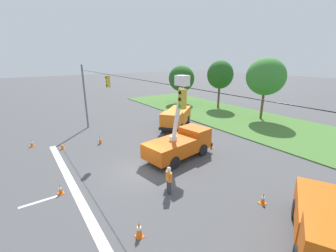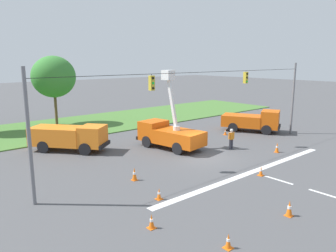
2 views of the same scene
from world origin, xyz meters
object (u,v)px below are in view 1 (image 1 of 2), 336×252
utility_truck_support_far (176,117)px  traffic_cone_mid_right (211,144)px  traffic_cone_foreground_left (100,140)px  traffic_cone_foreground_right (32,143)px  road_worker (169,179)px  tree_west (220,75)px  traffic_cone_lane_edge_a (62,146)px  traffic_cone_far_right (139,229)px  traffic_cone_mid_left (263,199)px  tree_far_west (182,79)px  utility_truck_support_near (330,229)px  tree_centre (266,77)px  utility_truck_bucket_lift (180,142)px  traffic_cone_far_left (60,189)px

utility_truck_support_far → traffic_cone_mid_right: utility_truck_support_far is taller
traffic_cone_foreground_left → traffic_cone_foreground_right: bearing=-117.7°
road_worker → traffic_cone_foreground_left: size_ratio=2.14×
tree_west → traffic_cone_lane_edge_a: bearing=-80.1°
traffic_cone_far_right → traffic_cone_mid_left: bearing=75.7°
tree_far_west → utility_truck_support_far: 14.99m
traffic_cone_far_right → utility_truck_support_near: bearing=49.4°
tree_centre → utility_truck_bucket_lift: (3.37, -16.22, -4.27)m
utility_truck_bucket_lift → tree_west: bearing=124.7°
traffic_cone_foreground_left → traffic_cone_mid_right: 10.52m
tree_far_west → traffic_cone_lane_edge_a: tree_far_west is taller
traffic_cone_mid_left → traffic_cone_lane_edge_a: 16.89m
tree_far_west → utility_truck_support_near: size_ratio=1.04×
traffic_cone_foreground_left → traffic_cone_lane_edge_a: (-0.64, -3.26, -0.10)m
tree_west → traffic_cone_mid_right: bearing=-48.6°
traffic_cone_foreground_left → tree_centre: bearing=80.7°
tree_centre → utility_truck_support_near: (14.43, -16.97, -4.41)m
utility_truck_support_far → traffic_cone_foreground_right: utility_truck_support_far is taller
utility_truck_support_near → traffic_cone_lane_edge_a: utility_truck_support_near is taller
utility_truck_support_near → traffic_cone_foreground_right: 22.65m
traffic_cone_foreground_left → traffic_cone_foreground_right: 6.19m
tree_far_west → traffic_cone_foreground_right: bearing=-70.5°
tree_centre → road_worker: size_ratio=4.49×
tree_far_west → utility_truck_support_far: tree_far_west is taller
utility_truck_support_far → road_worker: (10.69, -8.48, -0.24)m
traffic_cone_lane_edge_a → traffic_cone_far_left: size_ratio=1.00×
road_worker → traffic_cone_lane_edge_a: (-11.15, -3.98, -0.69)m
tree_far_west → traffic_cone_lane_edge_a: (10.75, -21.90, -4.06)m
traffic_cone_lane_edge_a → traffic_cone_far_left: (7.46, -1.46, 0.00)m
traffic_cone_mid_right → traffic_cone_foreground_left: bearing=-130.1°
utility_truck_bucket_lift → traffic_cone_foreground_left: size_ratio=8.03×
tree_west → traffic_cone_foreground_left: size_ratio=9.08×
tree_centre → road_worker: (7.13, -19.95, -4.59)m
tree_centre → traffic_cone_mid_right: bearing=-74.9°
traffic_cone_foreground_right → traffic_cone_far_left: bearing=4.5°
road_worker → traffic_cone_mid_right: road_worker is taller
traffic_cone_mid_left → traffic_cone_far_right: bearing=-104.3°
traffic_cone_far_left → utility_truck_support_near: bearing=37.5°
traffic_cone_far_right → utility_truck_bucket_lift: bearing=130.5°
road_worker → traffic_cone_mid_left: 5.45m
tree_far_west → traffic_cone_foreground_right: size_ratio=9.61×
traffic_cone_far_left → traffic_cone_far_right: bearing=22.0°
traffic_cone_mid_left → traffic_cone_mid_right: bearing=155.1°
tree_far_west → tree_west: tree_west is taller
tree_far_west → traffic_cone_mid_right: (18.18, -10.59, -4.04)m
traffic_cone_foreground_right → tree_west: bearing=94.4°
traffic_cone_mid_right → traffic_cone_lane_edge_a: traffic_cone_mid_right is taller
tree_far_west → traffic_cone_far_left: bearing=-52.1°
tree_far_west → traffic_cone_far_right: size_ratio=8.04×
road_worker → traffic_cone_far_right: bearing=-56.2°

